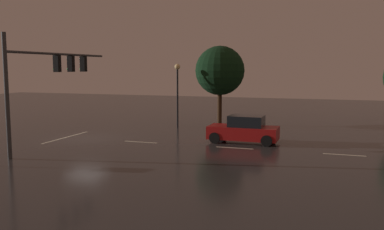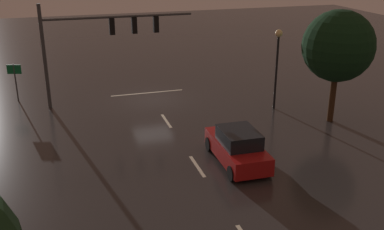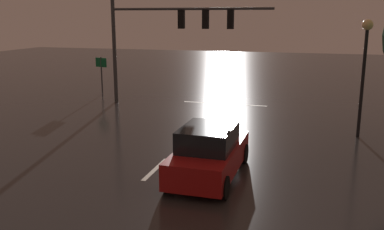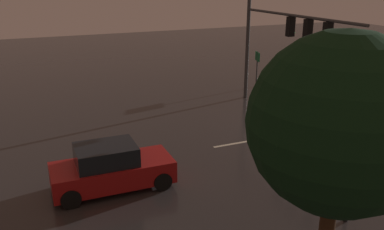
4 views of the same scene
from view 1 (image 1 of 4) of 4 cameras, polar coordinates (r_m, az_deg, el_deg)
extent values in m
plane|color=#2D2B2B|center=(27.91, -14.57, -3.20)|extent=(80.00, 80.00, 0.00)
cylinder|color=#383A3D|center=(22.66, -24.35, 2.36)|extent=(0.22, 0.22, 6.41)
cylinder|color=#383A3D|center=(26.20, -17.69, 8.06)|extent=(9.23, 0.14, 0.14)
cube|color=black|center=(25.82, -18.25, 6.80)|extent=(0.32, 0.36, 1.00)
sphere|color=black|center=(25.94, -18.61, 7.49)|extent=(0.20, 0.20, 0.20)
sphere|color=black|center=(25.93, -18.59, 6.78)|extent=(0.20, 0.20, 0.20)
sphere|color=#19F24C|center=(25.93, -18.56, 6.08)|extent=(0.20, 0.20, 0.20)
cube|color=black|center=(26.94, -16.49, 6.84)|extent=(0.32, 0.36, 1.00)
sphere|color=black|center=(27.06, -16.84, 7.50)|extent=(0.20, 0.20, 0.20)
sphere|color=black|center=(27.05, -16.82, 6.83)|extent=(0.20, 0.20, 0.20)
sphere|color=#19F24C|center=(27.05, -16.80, 6.15)|extent=(0.20, 0.20, 0.20)
cube|color=black|center=(28.09, -14.86, 6.87)|extent=(0.32, 0.36, 1.00)
sphere|color=black|center=(28.20, -15.21, 7.51)|extent=(0.20, 0.20, 0.20)
sphere|color=black|center=(28.20, -15.19, 6.86)|extent=(0.20, 0.20, 0.20)
sphere|color=#19F24C|center=(28.20, -15.17, 6.21)|extent=(0.20, 0.20, 0.20)
cube|color=beige|center=(25.97, -7.12, -3.75)|extent=(0.16, 2.20, 0.01)
cube|color=beige|center=(24.04, 5.94, -4.57)|extent=(0.16, 2.20, 0.01)
cube|color=beige|center=(23.53, 20.42, -5.21)|extent=(0.16, 2.20, 0.01)
cube|color=beige|center=(28.75, -17.11, -2.98)|extent=(5.00, 0.16, 0.01)
cube|color=maroon|center=(25.75, 7.12, -2.45)|extent=(1.87, 4.33, 0.80)
cube|color=black|center=(25.60, 7.58, -0.83)|extent=(1.63, 2.13, 0.68)
cylinder|color=black|center=(25.38, 3.17, -3.18)|extent=(0.23, 0.68, 0.68)
cylinder|color=black|center=(26.97, 4.16, -2.60)|extent=(0.23, 0.68, 0.68)
cylinder|color=black|center=(24.70, 10.34, -3.55)|extent=(0.23, 0.68, 0.68)
cylinder|color=black|center=(26.33, 10.91, -2.93)|extent=(0.23, 0.68, 0.68)
sphere|color=#F9EFC6|center=(25.65, 2.18, -2.32)|extent=(0.20, 0.20, 0.20)
sphere|color=#F9EFC6|center=(26.88, 2.99, -1.91)|extent=(0.20, 0.20, 0.20)
cylinder|color=black|center=(32.08, -2.03, 2.36)|extent=(0.14, 0.14, 4.54)
sphere|color=#F9D88C|center=(31.99, -2.05, 6.73)|extent=(0.44, 0.44, 0.44)
cylinder|color=#382314|center=(33.37, 3.86, 1.12)|extent=(0.36, 0.36, 2.92)
sphere|color=black|center=(33.22, 3.90, 6.19)|extent=(3.97, 3.97, 3.97)
camera|label=2|loc=(22.18, 56.31, 16.76)|focal=42.40mm
camera|label=3|loc=(29.05, 34.04, 6.27)|focal=39.87mm
camera|label=4|loc=(38.55, 15.27, 10.42)|focal=38.55mm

